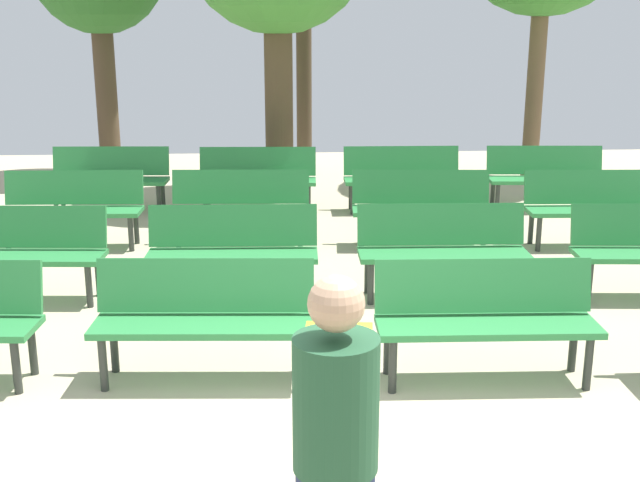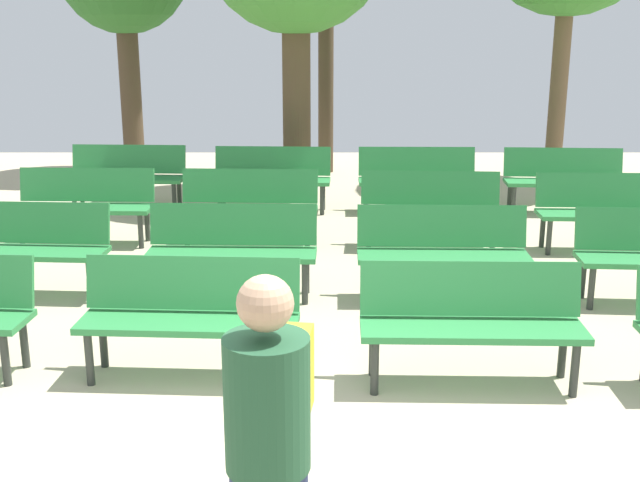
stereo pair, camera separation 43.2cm
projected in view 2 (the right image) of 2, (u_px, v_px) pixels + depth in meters
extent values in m
cylinder|color=#2D332D|center=(6.00, 359.00, 5.78)|extent=(0.06, 0.06, 0.40)
cylinder|color=#2D332D|center=(25.00, 342.00, 6.08)|extent=(0.06, 0.06, 0.40)
cube|color=#2D8442|center=(189.00, 323.00, 5.84)|extent=(1.62, 0.53, 0.05)
cube|color=#2D8442|center=(194.00, 283.00, 5.97)|extent=(1.60, 0.21, 0.40)
cylinder|color=#2D332D|center=(90.00, 359.00, 5.78)|extent=(0.06, 0.06, 0.40)
cylinder|color=#2D332D|center=(283.00, 363.00, 5.71)|extent=(0.06, 0.06, 0.40)
cylinder|color=#2D332D|center=(104.00, 342.00, 6.09)|extent=(0.06, 0.06, 0.40)
cylinder|color=#2D332D|center=(287.00, 346.00, 6.02)|extent=(0.06, 0.06, 0.40)
cube|color=#2D8442|center=(473.00, 330.00, 5.71)|extent=(1.61, 0.48, 0.05)
cube|color=#2D8442|center=(471.00, 289.00, 5.84)|extent=(1.60, 0.16, 0.40)
cylinder|color=#2D332D|center=(376.00, 368.00, 5.64)|extent=(0.06, 0.06, 0.40)
cylinder|color=#2D332D|center=(576.00, 370.00, 5.60)|extent=(0.06, 0.06, 0.40)
cylinder|color=#2D332D|center=(374.00, 350.00, 5.94)|extent=(0.06, 0.06, 0.40)
cylinder|color=#2D332D|center=(564.00, 352.00, 5.91)|extent=(0.06, 0.06, 0.40)
cube|color=#2D8442|center=(23.00, 252.00, 7.62)|extent=(1.62, 0.54, 0.05)
cube|color=#2D8442|center=(29.00, 222.00, 7.74)|extent=(1.60, 0.22, 0.40)
cylinder|color=#2D332D|center=(91.00, 282.00, 7.48)|extent=(0.06, 0.06, 0.40)
cylinder|color=#2D332D|center=(102.00, 271.00, 7.79)|extent=(0.06, 0.06, 0.40)
cube|color=#2D8442|center=(232.00, 254.00, 7.55)|extent=(1.61, 0.48, 0.05)
cube|color=#2D8442|center=(234.00, 224.00, 7.68)|extent=(1.60, 0.17, 0.40)
cylinder|color=#2D332D|center=(156.00, 282.00, 7.47)|extent=(0.06, 0.06, 0.40)
cylinder|color=#2D332D|center=(306.00, 283.00, 7.44)|extent=(0.06, 0.06, 0.40)
cylinder|color=#2D332D|center=(164.00, 272.00, 7.78)|extent=(0.06, 0.06, 0.40)
cylinder|color=#2D332D|center=(307.00, 273.00, 7.74)|extent=(0.06, 0.06, 0.40)
cube|color=#2D8442|center=(444.00, 257.00, 7.48)|extent=(1.61, 0.48, 0.05)
cube|color=#2D8442|center=(442.00, 226.00, 7.61)|extent=(1.60, 0.16, 0.40)
cylinder|color=#2D332D|center=(369.00, 285.00, 7.40)|extent=(0.06, 0.06, 0.40)
cylinder|color=#2D332D|center=(521.00, 286.00, 7.37)|extent=(0.06, 0.06, 0.40)
cylinder|color=#2D332D|center=(368.00, 274.00, 7.71)|extent=(0.06, 0.06, 0.40)
cylinder|color=#2D332D|center=(514.00, 275.00, 7.68)|extent=(0.06, 0.06, 0.40)
cylinder|color=#2D332D|center=(592.00, 288.00, 7.30)|extent=(0.06, 0.06, 0.40)
cylinder|color=#2D332D|center=(584.00, 278.00, 7.61)|extent=(0.06, 0.06, 0.40)
cube|color=#2D8442|center=(85.00, 209.00, 9.38)|extent=(1.61, 0.49, 0.05)
cube|color=#2D8442|center=(88.00, 185.00, 9.51)|extent=(1.60, 0.17, 0.40)
cylinder|color=#2D332D|center=(22.00, 230.00, 9.31)|extent=(0.06, 0.06, 0.40)
cylinder|color=#2D332D|center=(142.00, 231.00, 9.27)|extent=(0.06, 0.06, 0.40)
cylinder|color=#2D332D|center=(33.00, 223.00, 9.62)|extent=(0.06, 0.06, 0.40)
cylinder|color=#2D332D|center=(148.00, 224.00, 9.58)|extent=(0.06, 0.06, 0.40)
cube|color=#2D8442|center=(249.00, 210.00, 9.31)|extent=(1.62, 0.52, 0.05)
cube|color=#2D8442|center=(251.00, 186.00, 9.44)|extent=(1.60, 0.20, 0.40)
cylinder|color=#2D332D|center=(188.00, 232.00, 9.25)|extent=(0.06, 0.06, 0.40)
cylinder|color=#2D332D|center=(308.00, 233.00, 9.18)|extent=(0.06, 0.06, 0.40)
cylinder|color=#2D332D|center=(193.00, 225.00, 9.56)|extent=(0.06, 0.06, 0.40)
cylinder|color=#2D332D|center=(310.00, 226.00, 9.49)|extent=(0.06, 0.06, 0.40)
cube|color=#2D8442|center=(431.00, 212.00, 9.19)|extent=(1.63, 0.55, 0.05)
cube|color=#2D8442|center=(431.00, 188.00, 9.32)|extent=(1.60, 0.23, 0.40)
cylinder|color=#2D332D|center=(370.00, 234.00, 9.15)|extent=(0.06, 0.06, 0.40)
cylinder|color=#2D332D|center=(494.00, 236.00, 9.05)|extent=(0.06, 0.06, 0.40)
cylinder|color=#2D332D|center=(370.00, 227.00, 9.45)|extent=(0.06, 0.06, 0.40)
cylinder|color=#2D332D|center=(490.00, 229.00, 9.36)|extent=(0.06, 0.06, 0.40)
cube|color=#2D8442|center=(611.00, 215.00, 9.07)|extent=(1.62, 0.50, 0.05)
cube|color=#2D8442|center=(607.00, 190.00, 9.19)|extent=(1.60, 0.18, 0.40)
cylinder|color=#2D332D|center=(550.00, 238.00, 9.00)|extent=(0.06, 0.06, 0.40)
cylinder|color=#2D332D|center=(543.00, 230.00, 9.31)|extent=(0.06, 0.06, 0.40)
cube|color=#2D8442|center=(127.00, 179.00, 11.13)|extent=(1.62, 0.52, 0.05)
cube|color=#2D8442|center=(130.00, 159.00, 11.25)|extent=(1.60, 0.20, 0.40)
cylinder|color=#2D332D|center=(75.00, 197.00, 11.07)|extent=(0.06, 0.06, 0.40)
cylinder|color=#2D332D|center=(175.00, 198.00, 11.00)|extent=(0.06, 0.06, 0.40)
cylinder|color=#2D332D|center=(83.00, 192.00, 11.37)|extent=(0.06, 0.06, 0.40)
cylinder|color=#2D332D|center=(180.00, 193.00, 11.31)|extent=(0.06, 0.06, 0.40)
cube|color=#2D8442|center=(273.00, 181.00, 10.98)|extent=(1.62, 0.51, 0.05)
cube|color=#2D8442|center=(274.00, 161.00, 11.10)|extent=(1.60, 0.20, 0.40)
cylinder|color=#2D332D|center=(221.00, 199.00, 10.91)|extent=(0.06, 0.06, 0.40)
cylinder|color=#2D332D|center=(323.00, 200.00, 10.85)|extent=(0.06, 0.06, 0.40)
cylinder|color=#2D332D|center=(224.00, 194.00, 11.22)|extent=(0.06, 0.06, 0.40)
cylinder|color=#2D332D|center=(324.00, 195.00, 11.16)|extent=(0.06, 0.06, 0.40)
cube|color=#2D8442|center=(418.00, 182.00, 10.93)|extent=(1.61, 0.47, 0.05)
cube|color=#2D8442|center=(417.00, 161.00, 11.06)|extent=(1.60, 0.15, 0.40)
cylinder|color=#2D332D|center=(367.00, 200.00, 10.85)|extent=(0.06, 0.06, 0.40)
cylinder|color=#2D332D|center=(471.00, 201.00, 10.83)|extent=(0.06, 0.06, 0.40)
cylinder|color=#2D332D|center=(366.00, 195.00, 11.16)|extent=(0.06, 0.06, 0.40)
cylinder|color=#2D332D|center=(467.00, 196.00, 11.14)|extent=(0.06, 0.06, 0.40)
cube|color=#2D8442|center=(566.00, 183.00, 10.85)|extent=(1.62, 0.54, 0.05)
cube|color=#2D8442|center=(564.00, 162.00, 10.98)|extent=(1.60, 0.22, 0.40)
cylinder|color=#2D332D|center=(515.00, 201.00, 10.80)|extent=(0.06, 0.06, 0.40)
cylinder|color=#2D332D|center=(620.00, 203.00, 10.72)|extent=(0.06, 0.06, 0.40)
cylinder|color=#2D332D|center=(511.00, 196.00, 11.11)|extent=(0.06, 0.06, 0.40)
cylinder|color=#2D332D|center=(613.00, 197.00, 11.03)|extent=(0.06, 0.06, 0.40)
cylinder|color=brown|center=(298.00, 98.00, 11.79)|extent=(0.41, 0.41, 2.90)
cylinder|color=brown|center=(560.00, 84.00, 12.65)|extent=(0.27, 0.27, 3.18)
cylinder|color=#4C3A28|center=(132.00, 92.00, 13.62)|extent=(0.35, 0.35, 2.76)
cylinder|color=#4C3A28|center=(327.00, 94.00, 13.65)|extent=(0.26, 0.26, 2.70)
cylinder|color=#235133|center=(268.00, 404.00, 3.12)|extent=(0.38, 0.38, 0.55)
sphere|color=tan|center=(266.00, 303.00, 3.01)|extent=(0.22, 0.22, 0.22)
cube|color=yellow|center=(279.00, 369.00, 3.36)|extent=(0.30, 0.21, 0.36)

